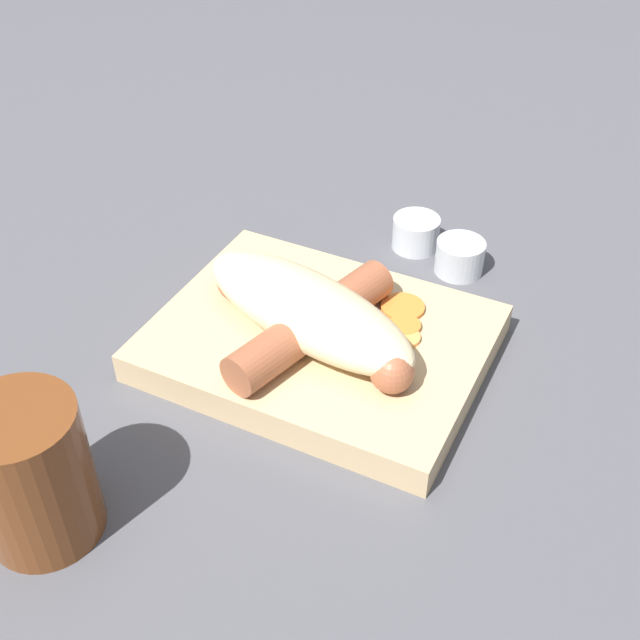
{
  "coord_description": "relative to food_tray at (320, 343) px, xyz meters",
  "views": [
    {
      "loc": [
        -0.21,
        0.42,
        0.42
      ],
      "look_at": [
        0.0,
        0.0,
        0.03
      ],
      "focal_mm": 45.0,
      "sensor_mm": 36.0,
      "label": 1
    }
  ],
  "objects": [
    {
      "name": "ground_plane",
      "position": [
        0.0,
        0.0,
        -0.01
      ],
      "size": [
        3.0,
        3.0,
        0.0
      ],
      "primitive_type": "plane",
      "color": "#4C4C51"
    },
    {
      "name": "food_tray",
      "position": [
        0.0,
        0.0,
        0.0
      ],
      "size": [
        0.25,
        0.19,
        0.02
      ],
      "color": "tan",
      "rests_on": "ground_plane"
    },
    {
      "name": "bread_roll",
      "position": [
        0.01,
        0.01,
        0.03
      ],
      "size": [
        0.21,
        0.12,
        0.04
      ],
      "color": "beige",
      "rests_on": "food_tray"
    },
    {
      "name": "sausage",
      "position": [
        0.0,
        0.01,
        0.03
      ],
      "size": [
        0.18,
        0.16,
        0.03
      ],
      "color": "#9E5638",
      "rests_on": "food_tray"
    },
    {
      "name": "pickled_veggies",
      "position": [
        -0.05,
        -0.04,
        0.01
      ],
      "size": [
        0.06,
        0.07,
        0.0
      ],
      "color": "orange",
      "rests_on": "food_tray"
    },
    {
      "name": "condiment_cup_near",
      "position": [
        -0.06,
        -0.15,
        0.0
      ],
      "size": [
        0.04,
        0.04,
        0.03
      ],
      "color": "silver",
      "rests_on": "ground_plane"
    },
    {
      "name": "condiment_cup_far",
      "position": [
        -0.01,
        -0.17,
        0.0
      ],
      "size": [
        0.04,
        0.04,
        0.03
      ],
      "color": "silver",
      "rests_on": "ground_plane"
    },
    {
      "name": "drink_glass",
      "position": [
        0.08,
        0.22,
        0.04
      ],
      "size": [
        0.07,
        0.07,
        0.1
      ],
      "color": "brown",
      "rests_on": "ground_plane"
    }
  ]
}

